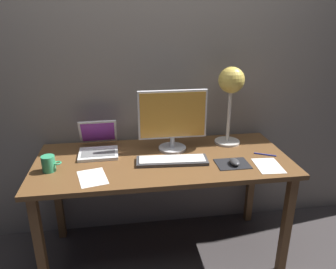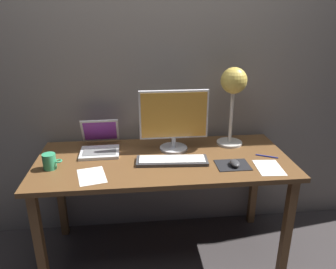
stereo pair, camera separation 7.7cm
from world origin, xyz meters
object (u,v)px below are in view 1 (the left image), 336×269
Objects in this scene: monitor at (173,118)px; mouse at (235,162)px; desk_lamp at (231,86)px; keyboard_main at (172,160)px; pen at (265,155)px; laptop at (98,143)px; coffee_mug at (49,164)px.

mouse is at bearing -41.17° from monitor.
desk_lamp is (0.40, 0.06, 0.18)m from monitor.
keyboard_main reaches higher than pen.
monitor is 1.01× the size of keyboard_main.
monitor reaches higher than laptop.
monitor is at bearing 15.46° from coffee_mug.
pen is at bearing -53.54° from desk_lamp.
coffee_mug is at bearing -164.54° from monitor.
laptop is 0.96m from desk_lamp.
monitor reaches higher than mouse.
laptop is 0.89m from mouse.
monitor reaches higher than coffee_mug.
keyboard_main is at bearing -149.56° from desk_lamp.
laptop reaches higher than mouse.
keyboard_main is 0.38m from mouse.
mouse is at bearing -101.06° from desk_lamp.
keyboard_main is 0.64m from desk_lamp.
keyboard_main is (-0.03, -0.20, -0.21)m from monitor.
mouse is 0.69× the size of pen.
pen is (1.34, 0.03, -0.04)m from coffee_mug.
keyboard_main is 0.73m from coffee_mug.
coffee_mug is (-1.10, 0.08, 0.03)m from mouse.
laptop reaches higher than coffee_mug.
keyboard_main is 0.84× the size of desk_lamp.
laptop is 2.18× the size of pen.
desk_lamp is 5.59× the size of mouse.
monitor is 0.29m from keyboard_main.
laptop is 3.18× the size of mouse.
keyboard_main is 3.97× the size of coffee_mug.
pen is at bearing -17.58° from monitor.
keyboard_main is 0.62m from pen.
keyboard_main is at bearing 165.91° from mouse.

